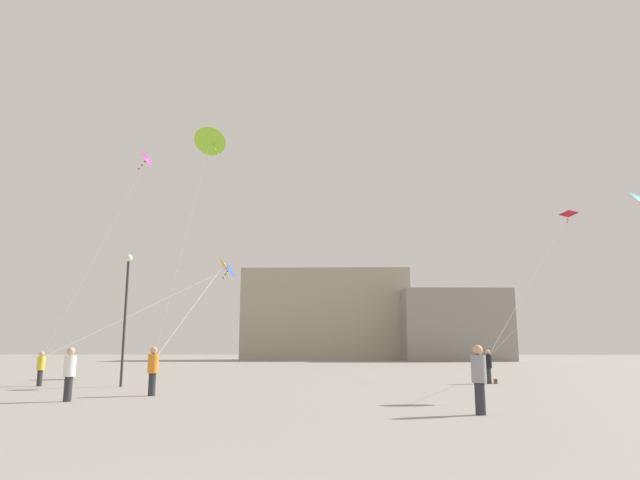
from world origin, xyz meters
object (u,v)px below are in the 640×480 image
person_in_black (488,365)px  person_in_white (69,372)px  kite_crimson_delta (566,219)px  kite_amber_diamond (224,266)px  building_left_hall (326,315)px  lamppost_east (126,299)px  building_centre_hall (450,326)px  handbag_beside_flyer (495,381)px  person_in_orange (153,369)px  person_in_grey (479,376)px  kite_magenta_diamond (146,162)px  kite_cobalt_diamond (229,268)px  kite_lime_diamond (210,142)px  person_in_yellow (41,367)px

person_in_black → person_in_white: size_ratio=0.94×
kite_crimson_delta → kite_amber_diamond: (-20.19, -7.91, -4.06)m
building_left_hall → lamppost_east: (-8.32, -59.60, -2.55)m
building_left_hall → building_centre_hall: size_ratio=1.60×
person_in_white → lamppost_east: bearing=58.3°
handbag_beside_flyer → person_in_orange: bearing=-152.2°
person_in_black → kite_amber_diamond: (-13.29, -1.93, 4.86)m
person_in_grey → kite_magenta_diamond: (-13.97, 12.37, 10.40)m
person_in_orange → kite_cobalt_diamond: size_ratio=0.19×
kite_magenta_diamond → kite_lime_diamond: bearing=-56.8°
person_in_yellow → handbag_beside_flyer: 22.30m
kite_amber_diamond → building_left_hall: 58.87m
person_in_orange → kite_amber_diamond: 7.73m
kite_cobalt_diamond → building_centre_hall: bearing=63.9°
kite_crimson_delta → person_in_orange: bearing=-147.4°
person_in_grey → handbag_beside_flyer: size_ratio=5.83×
handbag_beside_flyer → kite_magenta_diamond: bearing=-175.4°
person_in_white → building_left_hall: (7.34, 67.03, 5.63)m
person_in_grey → handbag_beside_flyer: (4.12, 13.83, -0.90)m
kite_crimson_delta → kite_magenta_diamond: size_ratio=0.86×
kite_lime_diamond → building_left_hall: 66.42m
person_in_grey → building_left_hall: building_left_hall is taller
kite_cobalt_diamond → person_in_grey: bearing=-61.8°
person_in_grey → kite_lime_diamond: kite_lime_diamond is taller
person_in_orange → person_in_white: size_ratio=1.02×
person_in_orange → person_in_grey: 12.41m
person_in_yellow → building_left_hall: size_ratio=0.07×
kite_cobalt_diamond → lamppost_east: (-3.09, -9.42, -2.79)m
person_in_grey → kite_lime_diamond: size_ratio=0.22×
kite_lime_diamond → kite_amber_diamond: bearing=96.5°
kite_magenta_diamond → building_left_hall: size_ratio=0.44×
building_left_hall → lamppost_east: 60.24m
person_in_yellow → handbag_beside_flyer: (22.13, 2.63, -0.77)m
kite_magenta_diamond → lamppost_east: bearing=-91.4°
person_in_white → lamppost_east: lamppost_east is taller
kite_magenta_diamond → person_in_black: bearing=4.4°
kite_lime_diamond → lamppost_east: (-5.35, 6.69, -5.40)m
person_in_yellow → kite_cobalt_diamond: bearing=-61.9°
person_in_orange → handbag_beside_flyer: bearing=-70.9°
person_in_grey → person_in_white: bearing=38.2°
kite_magenta_diamond → building_left_hall: 58.95m
person_in_orange → kite_magenta_diamond: kite_magenta_diamond is taller
person_in_white → kite_crimson_delta: 30.04m
kite_magenta_diamond → lamppost_east: size_ratio=1.71×
person_in_black → kite_magenta_diamond: (-17.74, -1.36, 10.49)m
kite_amber_diamond → person_in_black: bearing=8.3°
person_in_orange → building_centre_hall: (23.23, 61.81, 3.88)m
lamppost_east → handbag_beside_flyer: (18.13, 2.90, -3.95)m
kite_crimson_delta → kite_cobalt_diamond: kite_crimson_delta is taller
kite_cobalt_diamond → person_in_black: bearing=-24.3°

